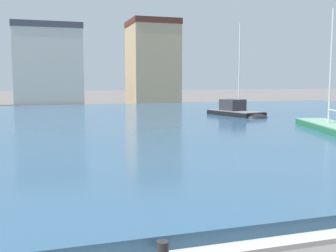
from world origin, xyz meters
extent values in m
cube|color=#2D5170|center=(0.00, 32.23, 0.22)|extent=(82.30, 47.00, 0.44)
cube|color=#236B42|center=(15.56, 22.10, 0.41)|extent=(4.31, 8.17, 0.82)
ellipsoid|color=#236B42|center=(16.67, 25.69, 0.41)|extent=(2.59, 3.19, 0.78)
cube|color=gray|center=(15.56, 22.10, 0.85)|extent=(4.22, 8.00, 0.06)
cylinder|color=silver|center=(15.73, 22.67, 4.42)|extent=(0.12, 0.12, 7.21)
cube|color=black|center=(14.92, 34.02, 0.41)|extent=(3.60, 5.82, 0.81)
ellipsoid|color=black|center=(15.55, 31.52, 0.41)|extent=(2.52, 2.35, 0.77)
cube|color=slate|center=(14.92, 34.02, 0.84)|extent=(3.53, 5.71, 0.06)
cube|color=#333338|center=(14.82, 34.41, 1.37)|extent=(2.06, 2.24, 1.00)
cylinder|color=silver|center=(15.02, 33.63, 4.68)|extent=(0.12, 0.12, 7.73)
cylinder|color=silver|center=(14.79, 34.54, 1.71)|extent=(0.54, 1.86, 0.08)
cube|color=beige|center=(-0.62, 59.28, 5.20)|extent=(8.88, 6.28, 10.39)
cube|color=#42424C|center=(-0.62, 59.28, 10.79)|extent=(9.06, 6.41, 0.80)
cube|color=tan|center=(14.04, 58.89, 5.72)|extent=(6.64, 7.22, 11.43)
cube|color=#51281E|center=(14.04, 58.89, 11.83)|extent=(6.77, 7.36, 0.80)
camera|label=1|loc=(-1.86, 1.22, 3.56)|focal=43.25mm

